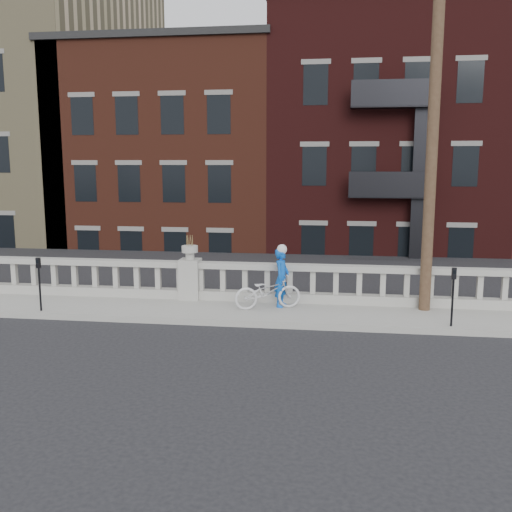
{
  "coord_description": "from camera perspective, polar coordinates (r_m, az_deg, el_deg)",
  "views": [
    {
      "loc": [
        3.9,
        -10.96,
        3.86
      ],
      "look_at": [
        1.92,
        3.2,
        1.5
      ],
      "focal_mm": 40.0,
      "sensor_mm": 36.0,
      "label": 1
    }
  ],
  "objects": [
    {
      "name": "ground",
      "position": [
        12.26,
        -11.18,
        -9.17
      ],
      "size": [
        120.0,
        120.0,
        0.0
      ],
      "primitive_type": "plane",
      "color": "black",
      "rests_on": "ground"
    },
    {
      "name": "sidewalk",
      "position": [
        14.98,
        -7.45,
        -5.35
      ],
      "size": [
        32.0,
        2.2,
        0.15
      ],
      "primitive_type": "cube",
      "color": "gray",
      "rests_on": "ground"
    },
    {
      "name": "balustrade",
      "position": [
        15.75,
        -6.58,
        -2.5
      ],
      "size": [
        28.0,
        0.34,
        1.03
      ],
      "color": "gray",
      "rests_on": "sidewalk"
    },
    {
      "name": "planter_pedestal",
      "position": [
        15.71,
        -6.59,
        -1.82
      ],
      "size": [
        0.55,
        0.55,
        1.76
      ],
      "color": "gray",
      "rests_on": "sidewalk"
    },
    {
      "name": "lower_level",
      "position": [
        34.19,
        2.34,
        7.28
      ],
      "size": [
        80.0,
        44.0,
        20.8
      ],
      "color": "#605E59",
      "rests_on": "ground"
    },
    {
      "name": "utility_pole",
      "position": [
        14.81,
        17.39,
        14.28
      ],
      "size": [
        1.6,
        0.28,
        10.0
      ],
      "color": "#422D1E",
      "rests_on": "sidewalk"
    },
    {
      "name": "parking_meter_b",
      "position": [
        15.29,
        -20.86,
        -2.06
      ],
      "size": [
        0.1,
        0.09,
        1.36
      ],
      "color": "black",
      "rests_on": "sidewalk"
    },
    {
      "name": "parking_meter_c",
      "position": [
        13.69,
        19.11,
        -3.24
      ],
      "size": [
        0.1,
        0.09,
        1.36
      ],
      "color": "black",
      "rests_on": "sidewalk"
    },
    {
      "name": "bicycle",
      "position": [
        14.59,
        1.17,
        -3.55
      ],
      "size": [
        1.82,
        1.16,
        0.9
      ],
      "primitive_type": "imported",
      "rotation": [
        0.0,
        0.0,
        1.93
      ],
      "color": "silver",
      "rests_on": "sidewalk"
    },
    {
      "name": "cyclist",
      "position": [
        14.76,
        2.59,
        -2.18
      ],
      "size": [
        0.49,
        0.63,
        1.52
      ],
      "primitive_type": "imported",
      "rotation": [
        0.0,
        0.0,
        1.31
      ],
      "color": "blue",
      "rests_on": "sidewalk"
    }
  ]
}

